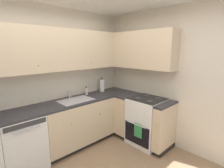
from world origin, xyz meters
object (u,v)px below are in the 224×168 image
soap_bottle (86,91)px  paper_towel_roll (102,85)px  dishwasher (22,142)px  oven_range (147,121)px

soap_bottle → paper_towel_roll: size_ratio=0.52×
dishwasher → oven_range: size_ratio=0.83×
dishwasher → oven_range: (2.02, -0.90, 0.02)m
soap_bottle → paper_towel_roll: (0.42, -0.02, 0.06)m
dishwasher → oven_range: 2.22m
dishwasher → paper_towel_roll: (1.77, 0.16, 0.61)m
oven_range → paper_towel_roll: 1.24m
paper_towel_roll → oven_range: bearing=-76.8°
oven_range → paper_towel_roll: bearing=103.2°
oven_range → dishwasher: bearing=155.9°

